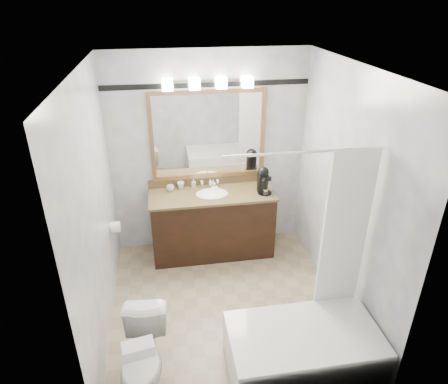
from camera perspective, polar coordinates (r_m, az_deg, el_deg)
The scene contains 15 objects.
room at distance 3.78m, azimuth 0.28°, elevation -1.74°, with size 2.42×2.62×2.52m.
vanity at distance 5.05m, azimuth -1.67°, elevation -4.32°, with size 1.53×0.58×0.97m.
mirror at distance 4.84m, azimuth -2.27°, elevation 8.09°, with size 1.40×0.04×1.10m.
vanity_light_bar at distance 4.62m, azimuth -2.33°, elevation 15.32°, with size 1.02×0.14×0.12m.
accent_stripe at distance 4.70m, azimuth -2.42°, elevation 15.08°, with size 2.40×0.01×0.06m, color black.
bathtub at distance 3.82m, azimuth 11.46°, elevation -20.54°, with size 1.30×0.75×1.96m.
tp_roll at distance 4.62m, azimuth -15.28°, elevation -4.86°, with size 0.12×0.12×0.11m, color white.
toilet at distance 3.64m, azimuth -11.41°, elevation -22.29°, with size 0.38×0.66×0.68m, color white.
tissue_box at distance 3.19m, azimuth -12.14°, elevation -21.07°, with size 0.23×0.13×0.10m, color white.
coffee_maker at distance 4.84m, azimuth 5.60°, elevation 1.82°, with size 0.17×0.21×0.33m.
cup_left at distance 4.95m, azimuth -7.68°, elevation 0.57°, with size 0.09×0.09×0.07m, color white.
cup_right at distance 4.99m, azimuth -6.19°, elevation 0.96°, with size 0.09×0.09×0.08m, color white.
soap_bottle_a at distance 5.01m, azimuth -4.36°, elevation 1.27°, with size 0.05×0.05×0.10m, color white.
soap_bottle_b at distance 5.01m, azimuth -1.57°, elevation 1.26°, with size 0.07×0.07×0.08m, color white.
soap_bar at distance 4.96m, azimuth -1.36°, elevation 0.59°, with size 0.08×0.05×0.03m, color beige.
Camera 1 is at (-0.56, -3.27, 3.06)m, focal length 32.00 mm.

